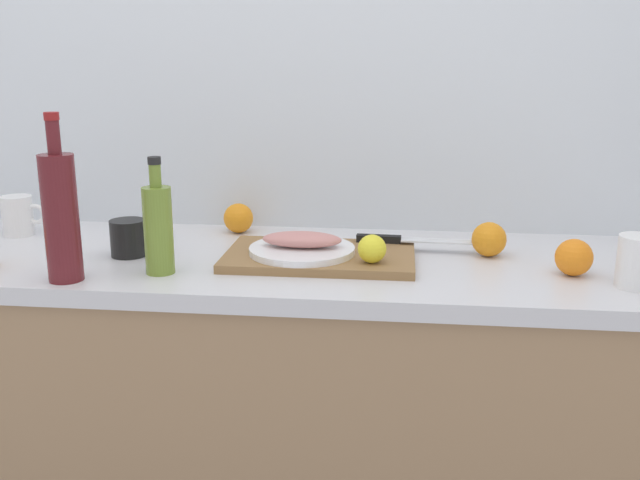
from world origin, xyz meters
TOP-DOWN VIEW (x-y plane):
  - back_wall at (0.00, 0.33)m, footprint 3.20×0.05m
  - kitchen_counter at (0.00, 0.00)m, footprint 2.00×0.60m
  - cutting_board at (0.14, -0.02)m, footprint 0.44×0.27m
  - white_plate at (0.10, -0.04)m, footprint 0.25×0.25m
  - fish_fillet at (0.10, -0.04)m, footprint 0.19×0.08m
  - chef_knife at (0.33, 0.08)m, footprint 0.29×0.04m
  - lemon_0 at (0.27, -0.10)m, footprint 0.06×0.06m
  - olive_oil_bottle at (-0.20, -0.16)m, footprint 0.06×0.06m
  - wine_bottle at (-0.39, -0.24)m, footprint 0.07×0.07m
  - coffee_mug_0 at (-0.69, 0.13)m, footprint 0.12×0.08m
  - coffee_mug_1 at (-0.32, -0.03)m, footprint 0.13×0.09m
  - coffee_mug_2 at (0.82, -0.14)m, footprint 0.13×0.09m
  - orange_1 at (-0.11, 0.22)m, footprint 0.08×0.08m
  - orange_2 at (0.71, -0.07)m, footprint 0.08×0.08m
  - orange_3 at (0.54, 0.06)m, footprint 0.08×0.08m

SIDE VIEW (x-z plane):
  - kitchen_counter at x=0.00m, z-range 0.00..0.90m
  - cutting_board at x=0.14m, z-range 0.90..0.92m
  - white_plate at x=0.10m, z-range 0.92..0.93m
  - chef_knife at x=0.33m, z-range 0.92..0.94m
  - orange_1 at x=-0.11m, z-range 0.90..0.98m
  - orange_2 at x=0.71m, z-range 0.90..0.98m
  - orange_3 at x=0.54m, z-range 0.90..0.98m
  - coffee_mug_1 at x=-0.32m, z-range 0.90..0.99m
  - lemon_0 at x=0.27m, z-range 0.92..0.98m
  - fish_fillet at x=0.10m, z-range 0.94..0.97m
  - coffee_mug_0 at x=-0.69m, z-range 0.90..1.01m
  - coffee_mug_2 at x=0.82m, z-range 0.90..1.01m
  - olive_oil_bottle at x=-0.20m, z-range 0.87..1.13m
  - wine_bottle at x=-0.39m, z-range 0.87..1.22m
  - back_wall at x=0.00m, z-range 0.00..2.50m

